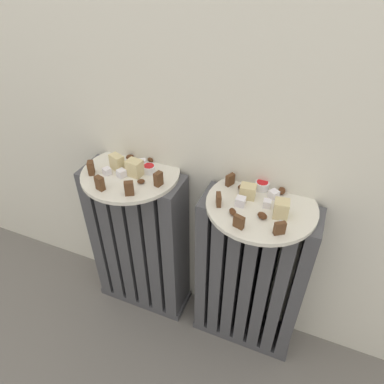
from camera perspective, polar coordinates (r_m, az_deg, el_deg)
name	(u,v)px	position (r m, az deg, el deg)	size (l,w,h in m)	color
ground_plane	(161,377)	(1.36, -5.08, -27.86)	(6.00, 6.00, 0.00)	slate
radiator_left	(140,244)	(1.32, -8.53, -8.40)	(0.36, 0.13, 0.61)	#47474C
radiator_right	(250,279)	(1.21, 9.44, -13.79)	(0.36, 0.13, 0.61)	#47474C
plate_left	(131,173)	(1.11, -9.99, 3.06)	(0.31, 0.31, 0.01)	silver
plate_right	(261,205)	(0.99, 11.27, -2.16)	(0.31, 0.31, 0.01)	silver
dark_cake_slice_left_0	(91,168)	(1.12, -16.20, 3.81)	(0.03, 0.02, 0.04)	#56351E
dark_cake_slice_left_1	(100,183)	(1.04, -14.86, 1.40)	(0.03, 0.02, 0.04)	#56351E
dark_cake_slice_left_2	(129,188)	(1.00, -10.26, 0.59)	(0.03, 0.02, 0.04)	#56351E
dark_cake_slice_left_3	(158,179)	(1.03, -5.53, 2.13)	(0.03, 0.02, 0.04)	#56351E
marble_cake_slice_left_0	(135,168)	(1.08, -9.37, 3.91)	(0.05, 0.04, 0.05)	beige
marble_cake_slice_left_1	(117,162)	(1.12, -12.17, 4.76)	(0.04, 0.03, 0.05)	beige
turkish_delight_left_0	(107,171)	(1.11, -13.74, 3.32)	(0.02, 0.02, 0.02)	white
turkish_delight_left_1	(143,162)	(1.13, -8.04, 4.80)	(0.02, 0.02, 0.02)	white
turkish_delight_left_2	(121,173)	(1.09, -11.47, 3.02)	(0.02, 0.02, 0.02)	white
medjool_date_left_0	(130,157)	(1.17, -10.13, 5.65)	(0.03, 0.02, 0.02)	#4C2814
medjool_date_left_1	(141,181)	(1.05, -8.35, 1.73)	(0.02, 0.02, 0.01)	#4C2814
medjool_date_left_2	(150,160)	(1.15, -6.83, 5.25)	(0.02, 0.01, 0.02)	#4C2814
jam_bowl_left	(149,168)	(1.09, -7.04, 3.85)	(0.04, 0.04, 0.02)	white
dark_cake_slice_right_0	(230,180)	(1.03, 6.25, 2.00)	(0.03, 0.01, 0.04)	#56351E
dark_cake_slice_right_1	(219,200)	(0.95, 4.38, -1.24)	(0.03, 0.01, 0.04)	#56351E
dark_cake_slice_right_2	(239,222)	(0.89, 7.67, -4.86)	(0.03, 0.01, 0.04)	#56351E
dark_cake_slice_right_3	(280,228)	(0.89, 14.15, -5.77)	(0.03, 0.01, 0.04)	#56351E
marble_cake_slice_right_0	(248,191)	(0.99, 9.12, 0.11)	(0.04, 0.03, 0.04)	beige
marble_cake_slice_right_1	(281,209)	(0.94, 14.39, -2.68)	(0.04, 0.04, 0.05)	beige
turkish_delight_right_0	(274,194)	(1.01, 13.23, -0.39)	(0.02, 0.02, 0.02)	white
turkish_delight_right_1	(267,204)	(0.97, 12.18, -1.86)	(0.02, 0.02, 0.02)	white
turkish_delight_right_2	(240,201)	(0.96, 7.93, -1.54)	(0.03, 0.03, 0.03)	white
medjool_date_right_0	(262,216)	(0.93, 11.43, -3.81)	(0.03, 0.02, 0.02)	#4C2814
medjool_date_right_1	(243,187)	(1.02, 8.31, 0.84)	(0.03, 0.02, 0.02)	#4C2814
medjool_date_right_2	(233,212)	(0.93, 6.68, -3.22)	(0.03, 0.02, 0.02)	#4C2814
medjool_date_right_3	(282,191)	(1.03, 14.49, 0.23)	(0.03, 0.02, 0.02)	#4C2814
jam_bowl_right	(262,185)	(1.03, 11.39, 1.12)	(0.04, 0.04, 0.03)	white
fork	(280,211)	(0.97, 14.20, -3.04)	(0.04, 0.09, 0.00)	silver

